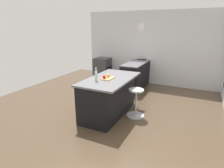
# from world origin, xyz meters

# --- Properties ---
(ground_plane) EXTENTS (7.66, 7.66, 0.00)m
(ground_plane) POSITION_xyz_m (0.00, 0.00, 0.00)
(ground_plane) COLOR brown
(interior_partition_left) EXTENTS (0.15, 5.10, 2.69)m
(interior_partition_left) POSITION_xyz_m (-2.95, -0.00, 1.34)
(interior_partition_left) COLOR silver
(interior_partition_left) RESTS_ON ground_plane
(sink_cabinet) EXTENTS (2.51, 0.60, 1.21)m
(sink_cabinet) POSITION_xyz_m (-2.60, -0.27, 0.47)
(sink_cabinet) COLOR black
(sink_cabinet) RESTS_ON ground_plane
(oven_range) EXTENTS (0.60, 0.61, 0.90)m
(oven_range) POSITION_xyz_m (-2.60, -1.87, 0.45)
(oven_range) COLOR #38383D
(oven_range) RESTS_ON ground_plane
(kitchen_island) EXTENTS (1.76, 0.97, 0.95)m
(kitchen_island) POSITION_xyz_m (0.18, -0.19, 0.48)
(kitchen_island) COLOR black
(kitchen_island) RESTS_ON ground_plane
(stool_by_window) EXTENTS (0.44, 0.44, 0.70)m
(stool_by_window) POSITION_xyz_m (0.01, 0.47, 0.33)
(stool_by_window) COLOR #B7B7BC
(stool_by_window) RESTS_ON ground_plane
(cutting_board) EXTENTS (0.36, 0.24, 0.02)m
(cutting_board) POSITION_xyz_m (0.26, -0.17, 0.96)
(cutting_board) COLOR tan
(cutting_board) RESTS_ON kitchen_island
(apple_yellow) EXTENTS (0.08, 0.08, 0.08)m
(apple_yellow) POSITION_xyz_m (0.17, -0.20, 1.01)
(apple_yellow) COLOR gold
(apple_yellow) RESTS_ON cutting_board
(apple_red) EXTENTS (0.08, 0.08, 0.08)m
(apple_red) POSITION_xyz_m (0.34, -0.22, 1.01)
(apple_red) COLOR red
(apple_red) RESTS_ON cutting_board
(water_bottle) EXTENTS (0.06, 0.06, 0.31)m
(water_bottle) POSITION_xyz_m (0.55, -0.31, 1.07)
(water_bottle) COLOR silver
(water_bottle) RESTS_ON kitchen_island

